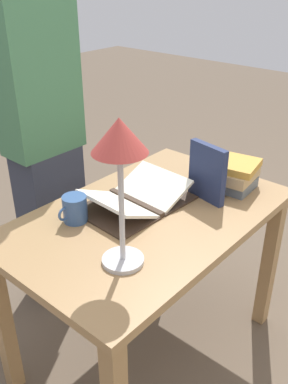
% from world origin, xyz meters
% --- Properties ---
extents(ground_plane, '(12.00, 12.00, 0.00)m').
position_xyz_m(ground_plane, '(0.00, 0.00, 0.00)').
color(ground_plane, brown).
extents(reading_desk, '(1.16, 0.73, 0.76)m').
position_xyz_m(reading_desk, '(0.00, 0.00, 0.64)').
color(reading_desk, '#937047').
rests_on(reading_desk, ground_plane).
extents(open_book, '(0.46, 0.33, 0.09)m').
position_xyz_m(open_book, '(-0.02, -0.09, 0.79)').
color(open_book, '#38281E').
rests_on(open_book, reading_desk).
extents(book_stack_tall, '(0.23, 0.28, 0.13)m').
position_xyz_m(book_stack_tall, '(-0.41, 0.11, 0.82)').
color(book_stack_tall, slate).
rests_on(book_stack_tall, reading_desk).
extents(book_standing_upright, '(0.06, 0.19, 0.24)m').
position_xyz_m(book_standing_upright, '(-0.25, 0.10, 0.88)').
color(book_standing_upright, '#1E284C').
rests_on(book_standing_upright, reading_desk).
extents(reading_lamp, '(0.17, 0.17, 0.50)m').
position_xyz_m(reading_lamp, '(0.29, 0.14, 1.16)').
color(reading_lamp, '#ADADB2').
rests_on(reading_lamp, reading_desk).
extents(coffee_mug, '(0.13, 0.09, 0.10)m').
position_xyz_m(coffee_mug, '(0.23, -0.18, 0.81)').
color(coffee_mug, '#335184').
rests_on(coffee_mug, reading_desk).
extents(pencil, '(0.06, 0.15, 0.01)m').
position_xyz_m(pencil, '(0.03, -0.26, 0.76)').
color(pencil, gold).
rests_on(pencil, reading_desk).
extents(person_reader, '(0.36, 0.21, 1.76)m').
position_xyz_m(person_reader, '(-0.02, -0.68, 0.87)').
color(person_reader, '#2D3342').
rests_on(person_reader, ground_plane).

